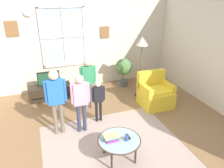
% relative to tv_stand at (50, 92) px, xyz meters
% --- Properties ---
extents(ground_plane, '(6.56, 6.83, 0.02)m').
position_rel_tv_stand_xyz_m(ground_plane, '(0.88, -2.54, -0.20)').
color(ground_plane, olive).
extents(back_wall, '(5.96, 0.17, 2.90)m').
position_rel_tv_stand_xyz_m(back_wall, '(0.87, 0.63, 1.26)').
color(back_wall, beige).
rests_on(back_wall, ground_plane).
extents(area_rug, '(2.66, 2.21, 0.01)m').
position_rel_tv_stand_xyz_m(area_rug, '(0.95, -2.48, -0.19)').
color(area_rug, tan).
rests_on(area_rug, ground_plane).
extents(tv_stand, '(1.12, 0.43, 0.38)m').
position_rel_tv_stand_xyz_m(tv_stand, '(0.00, 0.00, 0.00)').
color(tv_stand, '#2D2319').
rests_on(tv_stand, ground_plane).
extents(television, '(0.59, 0.08, 0.41)m').
position_rel_tv_stand_xyz_m(television, '(-0.00, -0.00, 0.41)').
color(television, '#4C4C4C').
rests_on(television, tv_stand).
extents(armchair, '(0.76, 0.74, 0.87)m').
position_rel_tv_stand_xyz_m(armchair, '(2.55, -1.31, 0.14)').
color(armchair, yellow).
rests_on(armchair, ground_plane).
extents(coffee_table, '(0.77, 0.77, 0.41)m').
position_rel_tv_stand_xyz_m(coffee_table, '(0.95, -2.84, 0.19)').
color(coffee_table, '#99B2B7').
rests_on(coffee_table, ground_plane).
extents(book_stack, '(0.28, 0.19, 0.09)m').
position_rel_tv_stand_xyz_m(book_stack, '(0.82, -2.79, 0.27)').
color(book_stack, '#B03CA9').
rests_on(book_stack, coffee_table).
extents(cup, '(0.07, 0.07, 0.08)m').
position_rel_tv_stand_xyz_m(cup, '(1.06, -2.89, 0.26)').
color(cup, '#334C8C').
rests_on(cup, coffee_table).
extents(remote_near_books, '(0.05, 0.14, 0.02)m').
position_rel_tv_stand_xyz_m(remote_near_books, '(1.12, -2.83, 0.23)').
color(remote_near_books, black).
rests_on(remote_near_books, coffee_table).
extents(remote_near_cup, '(0.09, 0.14, 0.02)m').
position_rel_tv_stand_xyz_m(remote_near_cup, '(0.90, -2.70, 0.23)').
color(remote_near_cup, black).
rests_on(remote_near_cup, coffee_table).
extents(person_black_shirt, '(0.30, 0.14, 1.01)m').
position_rel_tv_stand_xyz_m(person_black_shirt, '(0.95, -1.55, 0.44)').
color(person_black_shirt, black).
rests_on(person_black_shirt, ground_plane).
extents(person_pink_shirt, '(0.39, 0.18, 1.30)m').
position_rel_tv_stand_xyz_m(person_pink_shirt, '(0.50, -1.80, 0.63)').
color(person_pink_shirt, '#333851').
rests_on(person_pink_shirt, ground_plane).
extents(person_blue_shirt, '(0.43, 0.20, 1.43)m').
position_rel_tv_stand_xyz_m(person_blue_shirt, '(0.03, -1.71, 0.70)').
color(person_blue_shirt, '#726656').
rests_on(person_blue_shirt, ground_plane).
extents(person_green_shirt, '(0.40, 0.18, 1.32)m').
position_rel_tv_stand_xyz_m(person_green_shirt, '(0.88, -0.91, 0.64)').
color(person_green_shirt, '#726656').
rests_on(person_green_shirt, ground_plane).
extents(potted_plant_by_window, '(0.50, 0.50, 0.89)m').
position_rel_tv_stand_xyz_m(potted_plant_by_window, '(2.24, 0.10, 0.39)').
color(potted_plant_by_window, '#4C565B').
rests_on(potted_plant_by_window, ground_plane).
extents(floor_lamp, '(0.32, 0.32, 1.69)m').
position_rel_tv_stand_xyz_m(floor_lamp, '(2.42, -0.69, 1.22)').
color(floor_lamp, black).
rests_on(floor_lamp, ground_plane).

